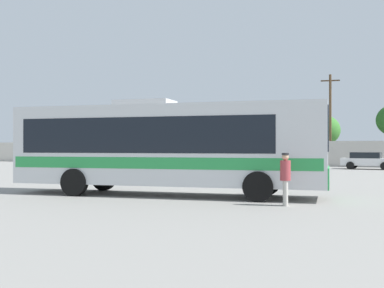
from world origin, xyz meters
TOP-DOWN VIEW (x-y plane):
  - ground_plane at (0.00, 10.00)m, footprint 300.00×300.00m
  - perimeter_wall at (0.00, 29.21)m, footprint 80.00×0.30m
  - coach_bus_silver_green at (-0.68, -0.83)m, footprint 12.19×4.06m
  - attendant_by_bus_door at (4.35, -2.24)m, footprint 0.42×0.42m
  - parked_car_leftmost_maroon at (-14.35, 24.45)m, footprint 4.46×2.15m
  - parked_car_second_white at (-7.88, 25.02)m, footprint 4.53×2.29m
  - parked_car_third_dark_blue at (-2.38, 24.76)m, footprint 4.62×2.16m
  - parked_car_rightmost_white at (5.21, 24.89)m, footprint 4.36×2.21m
  - utility_pole_near at (1.44, 30.75)m, footprint 1.80×0.39m
  - roadside_tree_left at (-10.51, 33.54)m, footprint 3.48×3.48m
  - roadside_tree_midleft at (-0.19, 36.04)m, footprint 4.02×4.02m

SIDE VIEW (x-z plane):
  - ground_plane at x=0.00m, z-range 0.00..0.00m
  - parked_car_rightmost_white at x=5.21m, z-range 0.05..1.46m
  - parked_car_third_dark_blue at x=-2.38m, z-range 0.05..1.47m
  - parked_car_leftmost_maroon at x=-14.35m, z-range 0.05..1.49m
  - parked_car_second_white at x=-7.88m, z-range 0.04..1.58m
  - attendant_by_bus_door at x=4.35m, z-range 0.12..1.79m
  - perimeter_wall at x=0.00m, z-range 0.00..2.40m
  - coach_bus_silver_green at x=-0.68m, z-range 0.12..3.79m
  - roadside_tree_midleft at x=-0.19m, z-range 0.97..6.34m
  - roadside_tree_left at x=-10.51m, z-range 1.27..6.82m
  - utility_pole_near at x=1.44m, z-range 0.19..9.09m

